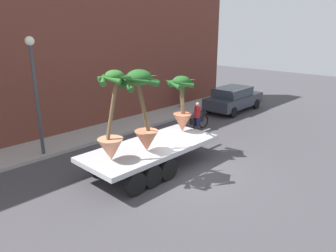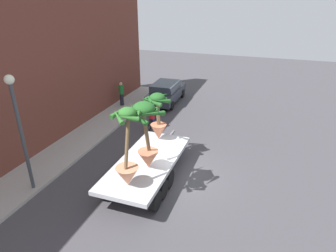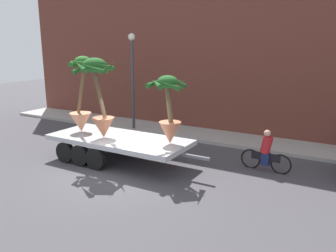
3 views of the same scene
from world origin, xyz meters
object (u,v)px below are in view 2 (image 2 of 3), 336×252
at_px(parked_car, 166,92).
at_px(street_lamp, 18,120).
at_px(flatbed_trailer, 145,168).
at_px(cyclist, 152,118).
at_px(potted_palm_rear, 146,134).
at_px(pedestrian_near_gate, 121,93).
at_px(potted_palm_front, 127,155).
at_px(potted_palm_middle, 158,116).

relative_size(parked_car, street_lamp, 0.95).
height_order(flatbed_trailer, parked_car, parked_car).
relative_size(cyclist, street_lamp, 0.38).
relative_size(flatbed_trailer, potted_palm_rear, 2.18).
bearing_deg(parked_car, cyclist, -170.23).
height_order(flatbed_trailer, potted_palm_rear, potted_palm_rear).
xyz_separation_m(potted_palm_rear, pedestrian_near_gate, (8.62, 5.70, -1.56)).
distance_m(potted_palm_rear, pedestrian_near_gate, 10.45).
distance_m(flatbed_trailer, potted_palm_front, 2.13).
bearing_deg(potted_palm_front, potted_palm_rear, -12.31).
bearing_deg(cyclist, potted_palm_rear, -159.66).
bearing_deg(potted_palm_rear, potted_palm_middle, 11.53).
relative_size(potted_palm_front, pedestrian_near_gate, 1.77).
distance_m(potted_palm_rear, parked_car, 11.16).
xyz_separation_m(potted_palm_rear, parked_car, (10.61, 2.97, -1.77)).
distance_m(cyclist, pedestrian_near_gate, 4.56).
distance_m(potted_palm_middle, parked_car, 8.39).
bearing_deg(potted_palm_rear, flatbed_trailer, 34.84).
bearing_deg(flatbed_trailer, potted_palm_front, -178.97).
bearing_deg(potted_palm_front, parked_car, 13.05).
bearing_deg(pedestrian_near_gate, potted_palm_front, -150.82).
relative_size(cyclist, pedestrian_near_gate, 1.08).
bearing_deg(parked_car, pedestrian_near_gate, 126.19).
relative_size(flatbed_trailer, parked_car, 1.41).
relative_size(potted_palm_rear, cyclist, 1.62).
bearing_deg(pedestrian_near_gate, potted_palm_middle, -138.96).
distance_m(flatbed_trailer, potted_palm_middle, 2.74).
xyz_separation_m(parked_car, street_lamp, (-12.31, 1.52, 2.40)).
height_order(parked_car, pedestrian_near_gate, pedestrian_near_gate).
bearing_deg(potted_palm_middle, parked_car, 17.03).
relative_size(potted_palm_rear, parked_car, 0.65).
bearing_deg(flatbed_trailer, parked_car, 14.80).
bearing_deg(street_lamp, flatbed_trailer, -63.56).
bearing_deg(potted_palm_front, potted_palm_middle, 4.48).
bearing_deg(flatbed_trailer, cyclist, 19.12).
bearing_deg(cyclist, potted_palm_front, -164.71).
bearing_deg(flatbed_trailer, pedestrian_near_gate, 33.42).
bearing_deg(street_lamp, parked_car, -7.03).
relative_size(potted_palm_rear, pedestrian_near_gate, 1.75).
xyz_separation_m(potted_palm_rear, street_lamp, (-1.70, 4.49, 0.63)).
bearing_deg(pedestrian_near_gate, potted_palm_rear, -146.51).
distance_m(flatbed_trailer, parked_car, 10.56).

